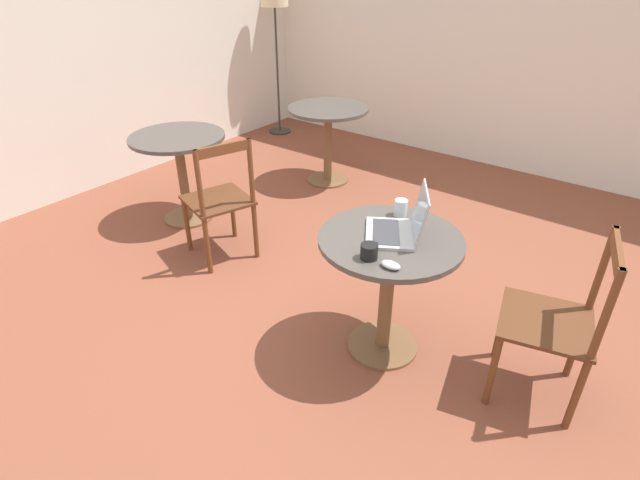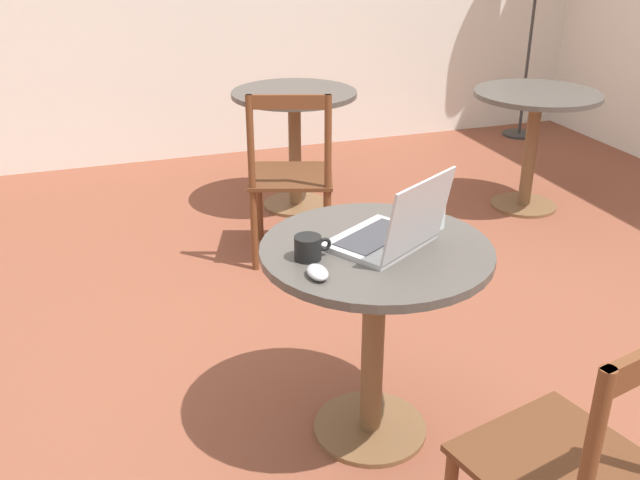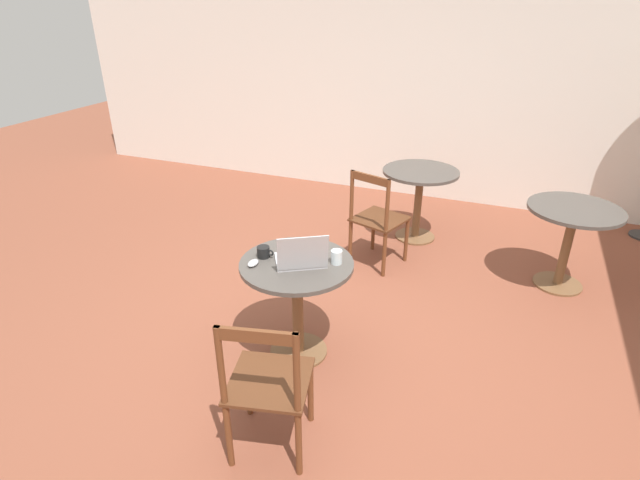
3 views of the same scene
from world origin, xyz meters
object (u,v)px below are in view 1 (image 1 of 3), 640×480
(floor_lamp, at_px, (275,5))
(cafe_table_near, at_px, (389,266))
(laptop, at_px, (399,227))
(mug, at_px, (369,251))
(mouse, at_px, (391,265))
(cafe_table_mid, at_px, (328,125))
(cafe_table_far, at_px, (180,156))
(chair_near_front, at_px, (557,323))
(drinking_glass, at_px, (401,208))
(chair_far_front, at_px, (220,201))

(floor_lamp, bearing_deg, cafe_table_near, -130.54)
(floor_lamp, relative_size, laptop, 4.01)
(laptop, distance_m, mug, 0.28)
(mouse, bearing_deg, floor_lamp, 48.17)
(cafe_table_mid, distance_m, cafe_table_far, 1.47)
(cafe_table_near, height_order, mouse, mouse)
(cafe_table_near, distance_m, mouse, 0.34)
(chair_near_front, relative_size, mug, 7.79)
(cafe_table_mid, distance_m, drinking_glass, 2.23)
(chair_near_front, xyz_separation_m, mug, (-0.43, 0.82, 0.32))
(chair_far_front, bearing_deg, mouse, -103.83)
(cafe_table_near, distance_m, laptop, 0.23)
(cafe_table_near, height_order, drinking_glass, drinking_glass)
(cafe_table_far, bearing_deg, chair_near_front, -93.62)
(chair_near_front, bearing_deg, chair_far_front, 91.18)
(cafe_table_near, relative_size, laptop, 1.78)
(cafe_table_far, distance_m, drinking_glass, 2.12)
(chair_near_front, xyz_separation_m, drinking_glass, (0.05, 0.92, 0.33))
(mouse, xyz_separation_m, mug, (0.01, 0.13, 0.02))
(cafe_table_far, height_order, mouse, mouse)
(chair_near_front, bearing_deg, floor_lamp, 58.02)
(cafe_table_near, xyz_separation_m, cafe_table_mid, (1.77, 1.70, 0.00))
(mug, bearing_deg, cafe_table_mid, 40.46)
(laptop, bearing_deg, mouse, -157.66)
(cafe_table_far, xyz_separation_m, mouse, (-0.64, -2.33, 0.19))
(cafe_table_near, relative_size, drinking_glass, 8.16)
(chair_far_front, bearing_deg, laptop, -94.10)
(chair_near_front, distance_m, laptop, 0.89)
(chair_near_front, height_order, drinking_glass, chair_near_front)
(laptop, bearing_deg, drinking_glass, 27.08)
(cafe_table_mid, height_order, cafe_table_far, same)
(cafe_table_far, bearing_deg, mug, -105.79)
(chair_far_front, bearing_deg, drinking_glass, -85.86)
(drinking_glass, bearing_deg, floor_lamp, 51.44)
(cafe_table_mid, distance_m, chair_near_front, 2.99)
(drinking_glass, bearing_deg, mug, -168.44)
(cafe_table_mid, bearing_deg, laptop, -135.19)
(chair_near_front, relative_size, chair_far_front, 1.00)
(chair_near_front, bearing_deg, cafe_table_far, 86.38)
(cafe_table_mid, height_order, chair_near_front, chair_near_front)
(cafe_table_near, height_order, chair_near_front, chair_near_front)
(cafe_table_far, bearing_deg, cafe_table_mid, -19.40)
(cafe_table_mid, height_order, mug, mug)
(mug, bearing_deg, cafe_table_far, 74.21)
(cafe_table_near, bearing_deg, mouse, -150.70)
(cafe_table_far, xyz_separation_m, chair_far_front, (-0.24, -0.71, -0.11))
(laptop, distance_m, mouse, 0.32)
(cafe_table_near, bearing_deg, mug, -176.82)
(mug, bearing_deg, chair_far_front, 75.51)
(cafe_table_far, relative_size, mouse, 7.62)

